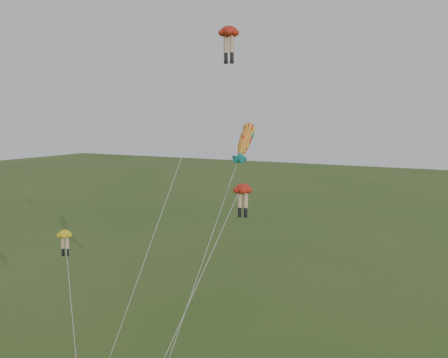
% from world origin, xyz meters
% --- Properties ---
extents(legs_kite_red_high, '(5.10, 9.79, 22.64)m').
position_xyz_m(legs_kite_red_high, '(1.44, 7.82, 21.69)').
color(legs_kite_red_high, '#B62412').
rests_on(legs_kite_red_high, ground).
extents(legs_kite_red_mid, '(3.72, 8.17, 12.76)m').
position_xyz_m(legs_kite_red_mid, '(3.42, 5.95, 12.01)').
color(legs_kite_red_mid, '#B62412').
rests_on(legs_kite_red_mid, ground).
extents(legs_kite_yellow, '(5.51, 4.61, 9.74)m').
position_xyz_m(legs_kite_yellow, '(-6.42, 0.99, 8.98)').
color(legs_kite_yellow, gold).
rests_on(legs_kite_yellow, ground).
extents(fish_kite, '(2.04, 10.75, 16.70)m').
position_xyz_m(fish_kite, '(2.29, 8.84, 15.25)').
color(fish_kite, yellow).
rests_on(fish_kite, ground).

